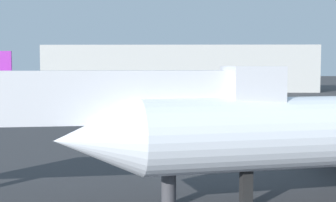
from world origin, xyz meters
TOP-DOWN VIEW (x-y plane):
  - airplane_far_left at (-14.55, 65.96)m, footprint 28.48×19.60m
  - jet_bridge at (-0.65, 9.16)m, footprint 22.14×5.87m
  - terminal_building at (5.00, 116.77)m, footprint 69.28×20.77m

SIDE VIEW (x-z plane):
  - airplane_far_left at x=-14.55m, z-range -1.03..8.02m
  - jet_bridge at x=-0.65m, z-range 1.77..8.35m
  - terminal_building at x=5.00m, z-range 0.00..11.81m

